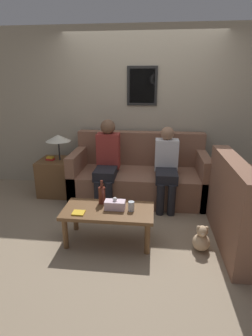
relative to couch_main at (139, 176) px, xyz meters
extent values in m
plane|color=gray|center=(0.00, -0.56, -0.33)|extent=(16.00, 16.00, 0.00)
cube|color=#9E937F|center=(0.00, 0.48, 0.97)|extent=(9.00, 0.06, 2.60)
cube|color=black|center=(0.00, 0.44, 1.37)|extent=(0.48, 0.02, 0.60)
cube|color=silver|center=(0.00, 0.43, 1.37)|extent=(0.40, 0.01, 0.52)
cube|color=brown|center=(0.00, -0.06, -0.11)|extent=(2.06, 0.94, 0.45)
cube|color=brown|center=(0.00, 0.30, 0.39)|extent=(2.06, 0.20, 0.54)
cube|color=brown|center=(-0.96, -0.06, 0.04)|extent=(0.14, 0.94, 0.75)
cube|color=brown|center=(0.96, -0.06, 0.04)|extent=(0.14, 0.94, 0.75)
cube|color=brown|center=(1.08, -1.17, 0.39)|extent=(0.20, 1.37, 0.54)
cube|color=brown|center=(1.45, -0.55, 0.04)|extent=(0.94, 0.14, 0.75)
cube|color=brown|center=(-0.27, -1.29, 0.05)|extent=(1.03, 0.51, 0.04)
cylinder|color=brown|center=(-0.73, -1.49, -0.15)|extent=(0.06, 0.06, 0.37)
cylinder|color=brown|center=(0.18, -1.49, -0.15)|extent=(0.06, 0.06, 0.37)
cylinder|color=brown|center=(-0.73, -1.10, -0.15)|extent=(0.06, 0.06, 0.37)
cylinder|color=brown|center=(0.18, -1.10, -0.15)|extent=(0.06, 0.06, 0.37)
cube|color=brown|center=(-1.34, -0.04, -0.04)|extent=(0.53, 0.53, 0.58)
cylinder|color=#262628|center=(-1.27, -0.04, 0.41)|extent=(0.02, 0.02, 0.33)
cone|color=beige|center=(-1.27, -0.04, 0.60)|extent=(0.39, 0.39, 0.10)
cube|color=red|center=(-1.42, -0.07, 0.26)|extent=(0.13, 0.10, 0.03)
cube|color=gold|center=(-1.42, -0.07, 0.29)|extent=(0.11, 0.08, 0.03)
cylinder|color=#562319|center=(-0.37, -1.15, 0.17)|extent=(0.08, 0.08, 0.20)
cylinder|color=#562319|center=(-0.37, -1.15, 0.32)|extent=(0.03, 0.03, 0.09)
cylinder|color=silver|center=(-0.01, -1.29, 0.13)|extent=(0.07, 0.07, 0.11)
cube|color=gold|center=(-0.58, -1.42, 0.08)|extent=(0.13, 0.12, 0.02)
cube|color=silver|center=(-0.20, -1.28, 0.12)|extent=(0.23, 0.12, 0.10)
sphere|color=white|center=(-0.20, -1.28, 0.19)|extent=(0.05, 0.05, 0.05)
cube|color=black|center=(-0.47, -0.33, 0.16)|extent=(0.31, 0.49, 0.14)
cylinder|color=black|center=(-0.55, -0.58, -0.11)|extent=(0.11, 0.11, 0.45)
cylinder|color=black|center=(-0.39, -0.58, -0.11)|extent=(0.11, 0.11, 0.45)
cube|color=maroon|center=(-0.47, -0.09, 0.43)|extent=(0.34, 0.22, 0.53)
sphere|color=brown|center=(-0.47, -0.09, 0.80)|extent=(0.22, 0.22, 0.22)
cube|color=black|center=(0.41, -0.34, 0.16)|extent=(0.31, 0.50, 0.14)
cylinder|color=black|center=(0.33, -0.59, -0.11)|extent=(0.11, 0.11, 0.45)
cylinder|color=black|center=(0.49, -0.59, -0.11)|extent=(0.11, 0.11, 0.45)
cube|color=silver|center=(0.41, -0.09, 0.40)|extent=(0.34, 0.22, 0.47)
sphere|color=#8C664C|center=(0.41, -0.09, 0.72)|extent=(0.20, 0.20, 0.20)
sphere|color=tan|center=(0.77, -1.36, -0.24)|extent=(0.19, 0.19, 0.19)
sphere|color=tan|center=(0.77, -1.36, -0.10)|extent=(0.12, 0.12, 0.12)
sphere|color=tan|center=(0.73, -1.36, -0.05)|extent=(0.04, 0.04, 0.04)
sphere|color=tan|center=(0.82, -1.36, -0.05)|extent=(0.04, 0.04, 0.04)
sphere|color=beige|center=(0.77, -1.41, -0.10)|extent=(0.05, 0.05, 0.05)
camera|label=1|loc=(0.21, -3.91, 1.47)|focal=28.00mm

